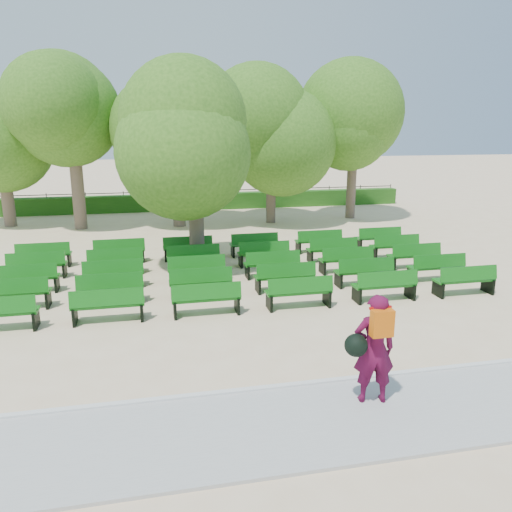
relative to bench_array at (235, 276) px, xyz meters
The scene contains 9 objects.
ground 1.00m from the bench_array, 150.24° to the right, with size 120.00×120.00×0.00m, color beige.
paving 7.94m from the bench_array, 96.25° to the right, with size 30.00×2.20×0.06m, color #ACABA7.
curb 6.80m from the bench_array, 97.30° to the right, with size 30.00×0.12×0.10m, color silver.
hedge 13.54m from the bench_array, 93.66° to the left, with size 26.00×0.70×0.90m, color #245A17.
fence 13.93m from the bench_array, 93.56° to the left, with size 26.00×0.10×1.02m, color black, non-canonical shape.
tree_line 9.55m from the bench_array, 95.20° to the left, with size 21.80×6.80×7.04m, color #40741F, non-canonical shape.
bench_array is the anchor object (origin of this frame).
tree_among 4.50m from the bench_array, 116.94° to the left, with size 4.12×4.12×5.92m.
person 7.64m from the bench_array, 82.31° to the right, with size 0.92×0.58×1.89m.
Camera 1 is at (-1.59, -14.00, 4.57)m, focal length 35.00 mm.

